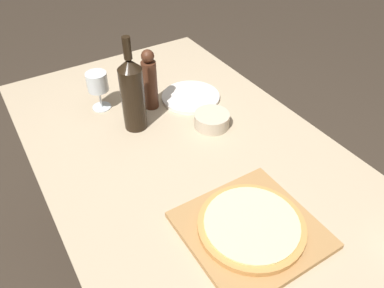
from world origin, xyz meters
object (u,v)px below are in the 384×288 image
at_px(wine_bottle, 132,93).
at_px(pepper_mill, 150,81).
at_px(small_bowl, 212,120).
at_px(wine_glass, 97,83).
at_px(pizza, 251,225).

relative_size(wine_bottle, pepper_mill, 1.44).
relative_size(pepper_mill, small_bowl, 1.86).
relative_size(wine_bottle, wine_glass, 2.28).
bearing_deg(small_bowl, wine_glass, 132.98).
distance_m(wine_glass, small_bowl, 0.46).
bearing_deg(wine_bottle, small_bowl, -31.19).
height_order(pepper_mill, wine_glass, pepper_mill).
distance_m(wine_bottle, pepper_mill, 0.14).
height_order(pizza, small_bowl, small_bowl).
xyz_separation_m(wine_bottle, small_bowl, (0.24, -0.15, -0.12)).
xyz_separation_m(pizza, pepper_mill, (0.05, 0.69, 0.09)).
bearing_deg(small_bowl, pepper_mill, 119.79).
bearing_deg(pepper_mill, pizza, -93.78).
xyz_separation_m(wine_bottle, pepper_mill, (0.11, 0.09, -0.03)).
height_order(pizza, wine_bottle, wine_bottle).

